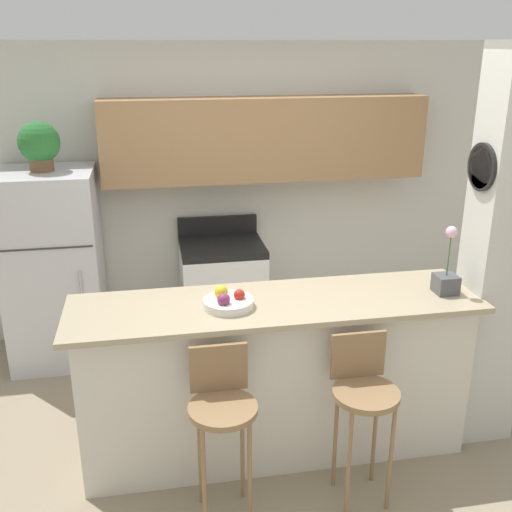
{
  "coord_description": "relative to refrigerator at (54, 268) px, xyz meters",
  "views": [
    {
      "loc": [
        -0.72,
        -3.23,
        2.54
      ],
      "look_at": [
        0.0,
        0.67,
        1.11
      ],
      "focal_mm": 42.0,
      "sensor_mm": 36.0,
      "label": 1
    }
  ],
  "objects": [
    {
      "name": "ground_plane",
      "position": [
        1.51,
        -1.54,
        -0.8
      ],
      "size": [
        14.0,
        14.0,
        0.0
      ],
      "primitive_type": "plane",
      "color": "gray"
    },
    {
      "name": "wall_back",
      "position": [
        1.62,
        0.33,
        0.68
      ],
      "size": [
        5.6,
        0.38,
        2.55
      ],
      "color": "silver",
      "rests_on": "ground_plane"
    },
    {
      "name": "pillar_right",
      "position": [
        2.93,
        -1.57,
        0.48
      ],
      "size": [
        0.38,
        0.32,
        2.55
      ],
      "color": "silver",
      "rests_on": "ground_plane"
    },
    {
      "name": "counter_bar",
      "position": [
        1.51,
        -1.54,
        -0.27
      ],
      "size": [
        2.51,
        0.66,
        1.06
      ],
      "color": "silver",
      "rests_on": "ground_plane"
    },
    {
      "name": "refrigerator",
      "position": [
        0.0,
        0.0,
        0.0
      ],
      "size": [
        0.75,
        0.73,
        1.6
      ],
      "color": "silver",
      "rests_on": "ground_plane"
    },
    {
      "name": "stove_range",
      "position": [
        1.38,
        0.06,
        -0.34
      ],
      "size": [
        0.71,
        0.63,
        1.07
      ],
      "color": "white",
      "rests_on": "ground_plane"
    },
    {
      "name": "bar_stool_left",
      "position": [
        1.11,
        -2.03,
        -0.13
      ],
      "size": [
        0.38,
        0.38,
        1.0
      ],
      "color": "olive",
      "rests_on": "ground_plane"
    },
    {
      "name": "bar_stool_right",
      "position": [
        1.91,
        -2.03,
        -0.13
      ],
      "size": [
        0.38,
        0.38,
        1.0
      ],
      "color": "olive",
      "rests_on": "ground_plane"
    },
    {
      "name": "potted_plant_on_fridge",
      "position": [
        -0.0,
        0.0,
        1.0
      ],
      "size": [
        0.31,
        0.31,
        0.38
      ],
      "color": "brown",
      "rests_on": "refrigerator"
    },
    {
      "name": "orchid_vase",
      "position": [
        2.58,
        -1.6,
        0.37
      ],
      "size": [
        0.13,
        0.13,
        0.43
      ],
      "color": "#4C4C51",
      "rests_on": "counter_bar"
    },
    {
      "name": "fruit_bowl",
      "position": [
        1.22,
        -1.57,
        0.3
      ],
      "size": [
        0.3,
        0.3,
        0.12
      ],
      "color": "silver",
      "rests_on": "counter_bar"
    }
  ]
}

